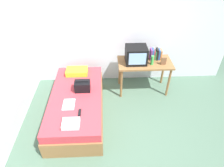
{
  "coord_description": "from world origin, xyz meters",
  "views": [
    {
      "loc": [
        -0.31,
        -2.11,
        2.96
      ],
      "look_at": [
        -0.17,
        1.02,
        0.54
      ],
      "focal_mm": 31.41,
      "sensor_mm": 36.0,
      "label": 1
    }
  ],
  "objects_px": {
    "water_bottle": "(152,60)",
    "book_row": "(155,54)",
    "picture_frame": "(164,61)",
    "pillow": "(77,71)",
    "magazine": "(69,104)",
    "bed": "(77,105)",
    "desk": "(144,66)",
    "handbag": "(82,86)",
    "tv": "(136,55)",
    "remote_dark": "(80,113)",
    "folded_towel": "(71,124)"
  },
  "relations": [
    {
      "from": "water_bottle",
      "to": "book_row",
      "type": "height_order",
      "value": "book_row"
    },
    {
      "from": "picture_frame",
      "to": "pillow",
      "type": "relative_size",
      "value": 0.36
    },
    {
      "from": "book_row",
      "to": "magazine",
      "type": "bearing_deg",
      "value": -148.01
    },
    {
      "from": "bed",
      "to": "water_bottle",
      "type": "bearing_deg",
      "value": 21.84
    },
    {
      "from": "desk",
      "to": "handbag",
      "type": "distance_m",
      "value": 1.44
    },
    {
      "from": "pillow",
      "to": "magazine",
      "type": "relative_size",
      "value": 1.59
    },
    {
      "from": "tv",
      "to": "remote_dark",
      "type": "bearing_deg",
      "value": -132.81
    },
    {
      "from": "tv",
      "to": "folded_towel",
      "type": "bearing_deg",
      "value": -130.01
    },
    {
      "from": "desk",
      "to": "remote_dark",
      "type": "xyz_separation_m",
      "value": [
        -1.32,
        -1.21,
        -0.14
      ]
    },
    {
      "from": "desk",
      "to": "magazine",
      "type": "bearing_deg",
      "value": -147.2
    },
    {
      "from": "bed",
      "to": "handbag",
      "type": "bearing_deg",
      "value": 48.61
    },
    {
      "from": "water_bottle",
      "to": "handbag",
      "type": "distance_m",
      "value": 1.54
    },
    {
      "from": "pillow",
      "to": "book_row",
      "type": "bearing_deg",
      "value": 4.23
    },
    {
      "from": "water_bottle",
      "to": "desk",
      "type": "bearing_deg",
      "value": 139.54
    },
    {
      "from": "tv",
      "to": "magazine",
      "type": "xyz_separation_m",
      "value": [
        -1.33,
        -0.99,
        -0.43
      ]
    },
    {
      "from": "book_row",
      "to": "handbag",
      "type": "bearing_deg",
      "value": -155.44
    },
    {
      "from": "water_bottle",
      "to": "tv",
      "type": "bearing_deg",
      "value": 163.01
    },
    {
      "from": "magazine",
      "to": "bed",
      "type": "bearing_deg",
      "value": 69.11
    },
    {
      "from": "picture_frame",
      "to": "folded_towel",
      "type": "relative_size",
      "value": 0.6
    },
    {
      "from": "desk",
      "to": "pillow",
      "type": "relative_size",
      "value": 2.52
    },
    {
      "from": "pillow",
      "to": "handbag",
      "type": "relative_size",
      "value": 1.53
    },
    {
      "from": "book_row",
      "to": "folded_towel",
      "type": "bearing_deg",
      "value": -136.5
    },
    {
      "from": "pillow",
      "to": "handbag",
      "type": "bearing_deg",
      "value": -73.99
    },
    {
      "from": "water_bottle",
      "to": "folded_towel",
      "type": "bearing_deg",
      "value": -138.84
    },
    {
      "from": "bed",
      "to": "pillow",
      "type": "bearing_deg",
      "value": 93.27
    },
    {
      "from": "handbag",
      "to": "remote_dark",
      "type": "relative_size",
      "value": 1.92
    },
    {
      "from": "pillow",
      "to": "magazine",
      "type": "xyz_separation_m",
      "value": [
        -0.06,
        -0.98,
        -0.05
      ]
    },
    {
      "from": "desk",
      "to": "remote_dark",
      "type": "height_order",
      "value": "desk"
    },
    {
      "from": "handbag",
      "to": "picture_frame",
      "type": "bearing_deg",
      "value": 15.51
    },
    {
      "from": "desk",
      "to": "handbag",
      "type": "bearing_deg",
      "value": -155.79
    },
    {
      "from": "desk",
      "to": "pillow",
      "type": "distance_m",
      "value": 1.48
    },
    {
      "from": "tv",
      "to": "handbag",
      "type": "distance_m",
      "value": 1.3
    },
    {
      "from": "desk",
      "to": "remote_dark",
      "type": "bearing_deg",
      "value": -137.53
    },
    {
      "from": "water_bottle",
      "to": "pillow",
      "type": "distance_m",
      "value": 1.64
    },
    {
      "from": "pillow",
      "to": "tv",
      "type": "bearing_deg",
      "value": 0.11
    },
    {
      "from": "water_bottle",
      "to": "picture_frame",
      "type": "height_order",
      "value": "water_bottle"
    },
    {
      "from": "magazine",
      "to": "picture_frame",
      "type": "bearing_deg",
      "value": 24.5
    },
    {
      "from": "desk",
      "to": "picture_frame",
      "type": "height_order",
      "value": "picture_frame"
    },
    {
      "from": "picture_frame",
      "to": "magazine",
      "type": "relative_size",
      "value": 0.58
    },
    {
      "from": "desk",
      "to": "tv",
      "type": "xyz_separation_m",
      "value": [
        -0.21,
        -0.01,
        0.28
      ]
    },
    {
      "from": "remote_dark",
      "to": "folded_towel",
      "type": "height_order",
      "value": "folded_towel"
    },
    {
      "from": "water_bottle",
      "to": "book_row",
      "type": "xyz_separation_m",
      "value": [
        0.12,
        0.23,
        0.01
      ]
    },
    {
      "from": "pillow",
      "to": "picture_frame",
      "type": "bearing_deg",
      "value": -3.67
    },
    {
      "from": "desk",
      "to": "folded_towel",
      "type": "distance_m",
      "value": 2.06
    },
    {
      "from": "tv",
      "to": "book_row",
      "type": "bearing_deg",
      "value": 15.62
    },
    {
      "from": "magazine",
      "to": "remote_dark",
      "type": "relative_size",
      "value": 1.86
    },
    {
      "from": "bed",
      "to": "picture_frame",
      "type": "bearing_deg",
      "value": 18.65
    },
    {
      "from": "bed",
      "to": "desk",
      "type": "height_order",
      "value": "desk"
    },
    {
      "from": "pillow",
      "to": "folded_towel",
      "type": "bearing_deg",
      "value": -88.34
    },
    {
      "from": "book_row",
      "to": "remote_dark",
      "type": "xyz_separation_m",
      "value": [
        -1.56,
        -1.33,
        -0.36
      ]
    }
  ]
}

